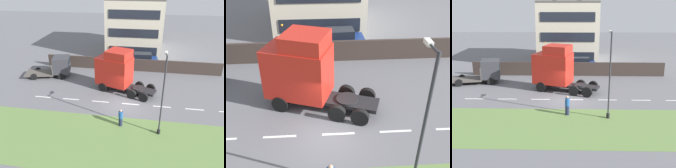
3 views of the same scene
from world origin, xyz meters
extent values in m
plane|color=slate|center=(0.00, 0.00, 0.00)|extent=(120.00, 120.00, 0.00)
cube|color=#607F42|center=(-6.00, 0.00, 0.01)|extent=(7.00, 44.00, 0.01)
cube|color=white|center=(0.00, -7.10, 0.00)|extent=(0.16, 1.80, 0.00)
cube|color=white|center=(0.00, -3.90, 0.00)|extent=(0.16, 1.80, 0.00)
cube|color=white|center=(0.00, -0.70, 0.00)|extent=(0.16, 1.80, 0.00)
cube|color=white|center=(0.00, 2.50, 0.00)|extent=(0.16, 1.80, 0.00)
cube|color=white|center=(0.00, 5.70, 0.00)|extent=(0.16, 1.80, 0.00)
cube|color=white|center=(0.00, 8.90, 0.00)|extent=(0.16, 1.80, 0.00)
cube|color=#382D28|center=(9.00, 0.00, 0.85)|extent=(0.25, 24.00, 1.71)
cube|color=beige|center=(18.20, 0.09, 4.40)|extent=(11.35, 8.54, 8.80)
cube|color=#1E232D|center=(12.48, 0.09, 1.76)|extent=(0.08, 7.26, 1.23)
cube|color=#1E232D|center=(12.48, 0.09, 4.40)|extent=(0.08, 7.26, 1.23)
cube|color=#1E232D|center=(12.48, 0.09, 7.04)|extent=(0.08, 7.26, 1.23)
cube|color=black|center=(2.63, 0.04, 0.67)|extent=(3.51, 6.81, 0.24)
cube|color=red|center=(3.13, 1.47, 2.32)|extent=(3.55, 4.32, 3.07)
cube|color=black|center=(3.76, 3.25, 1.65)|extent=(1.99, 0.75, 1.72)
cube|color=black|center=(3.76, 3.25, 3.00)|extent=(2.10, 0.79, 0.98)
cube|color=red|center=(2.95, 0.95, 4.31)|extent=(3.00, 3.05, 0.90)
sphere|color=orange|center=(4.14, 2.30, 4.83)|extent=(0.14, 0.14, 0.14)
cylinder|color=black|center=(2.12, -1.39, 0.85)|extent=(1.72, 1.72, 0.12)
cylinder|color=black|center=(2.35, 2.64, 0.52)|extent=(0.65, 1.09, 1.04)
cylinder|color=black|center=(4.47, 1.89, 0.52)|extent=(0.65, 1.09, 1.04)
cylinder|color=black|center=(1.17, -0.70, 0.52)|extent=(0.65, 1.09, 1.04)
cylinder|color=black|center=(3.30, -1.45, 0.52)|extent=(0.65, 1.09, 1.04)
cylinder|color=black|center=(0.72, -1.97, 0.52)|extent=(0.65, 1.09, 1.04)
cylinder|color=black|center=(2.85, -2.72, 0.52)|extent=(0.65, 1.09, 1.04)
cube|color=#333338|center=(5.73, 8.77, 1.60)|extent=(2.66, 2.43, 2.04)
cube|color=black|center=(5.95, 7.77, 2.00)|extent=(1.98, 0.46, 0.73)
cube|color=#4C4742|center=(5.14, 11.56, 0.49)|extent=(3.02, 4.11, 0.18)
cube|color=#4C4742|center=(5.52, 9.79, 1.29)|extent=(2.27, 0.58, 1.42)
cylinder|color=black|center=(6.78, 8.99, 0.40)|extent=(0.40, 0.83, 0.80)
cylinder|color=black|center=(4.69, 8.55, 0.40)|extent=(0.40, 0.83, 0.80)
cylinder|color=black|center=(6.07, 12.34, 0.40)|extent=(0.40, 0.83, 0.80)
cylinder|color=black|center=(3.98, 11.89, 0.40)|extent=(0.40, 0.83, 0.80)
cube|color=navy|center=(10.75, -1.40, 0.80)|extent=(2.07, 4.57, 1.05)
cube|color=black|center=(10.76, -1.51, 1.68)|extent=(1.68, 2.55, 0.70)
cylinder|color=black|center=(9.81, 0.00, 0.32)|extent=(0.24, 0.65, 0.64)
cylinder|color=black|center=(11.51, 0.10, 0.32)|extent=(0.24, 0.65, 0.64)
cylinder|color=black|center=(9.99, -2.90, 0.32)|extent=(0.24, 0.65, 0.64)
cylinder|color=black|center=(11.69, -2.80, 0.32)|extent=(0.24, 0.65, 0.64)
cylinder|color=black|center=(-4.33, -3.40, 0.20)|extent=(0.27, 0.27, 0.40)
cylinder|color=#2D2D33|center=(-4.33, -3.40, 3.45)|extent=(0.12, 0.12, 6.90)
cylinder|color=#2D2D33|center=(-3.88, -3.40, 6.80)|extent=(0.90, 0.09, 0.09)
cube|color=silver|center=(-3.43, -3.40, 6.80)|extent=(0.44, 0.20, 0.16)
cylinder|color=#1E233D|center=(-3.72, -0.12, 0.40)|extent=(0.34, 0.34, 0.80)
cylinder|color=#1E4C8C|center=(-3.72, -0.12, 1.12)|extent=(0.39, 0.39, 0.63)
sphere|color=tan|center=(-3.72, -0.12, 1.55)|extent=(0.22, 0.22, 0.22)
camera|label=1|loc=(-19.34, -1.85, 11.89)|focal=35.00mm
camera|label=2|loc=(-11.69, 0.13, 10.40)|focal=45.00mm
camera|label=3|loc=(-25.25, -0.42, 9.04)|focal=45.00mm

